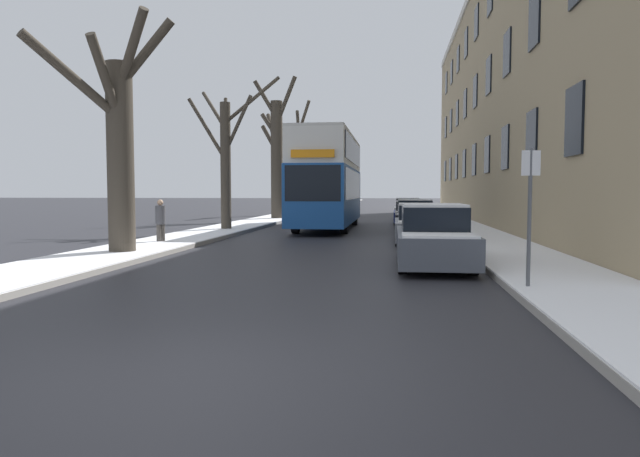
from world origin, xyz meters
TOP-DOWN VIEW (x-y plane):
  - ground_plane at (0.00, 0.00)m, footprint 320.00×320.00m
  - sidewalk_left at (-5.55, 53.00)m, footprint 2.57×130.00m
  - sidewalk_right at (5.55, 53.00)m, footprint 2.57×130.00m
  - terrace_facade_right at (11.33, 28.47)m, footprint 9.10×46.49m
  - bare_tree_left_0 at (-5.40, 9.87)m, footprint 3.17×2.74m
  - bare_tree_left_1 at (-5.35, 20.04)m, footprint 3.93×2.17m
  - bare_tree_left_2 at (-5.21, 30.61)m, footprint 2.87×2.87m
  - bare_tree_left_3 at (-5.28, 40.39)m, footprint 1.79×4.22m
  - double_decker_bus at (-0.99, 22.98)m, footprint 2.53×11.54m
  - parked_car_0 at (3.18, 8.92)m, footprint 1.76×4.57m
  - parked_car_1 at (3.18, 15.29)m, footprint 1.82×4.41m
  - parked_car_2 at (3.18, 21.29)m, footprint 1.75×4.57m
  - parked_car_3 at (3.18, 27.34)m, footprint 1.87×4.53m
  - parked_car_4 at (3.18, 33.78)m, footprint 1.77×4.42m
  - oncoming_van at (-2.42, 35.64)m, footprint 1.91×5.40m
  - pedestrian_left_sidewalk at (-5.63, 13.20)m, footprint 0.34×0.34m
  - street_sign_post at (4.56, 5.16)m, footprint 0.32×0.07m

SIDE VIEW (x-z plane):
  - ground_plane at x=0.00m, z-range 0.00..0.00m
  - sidewalk_left at x=-5.55m, z-range 0.00..0.16m
  - sidewalk_right at x=5.55m, z-range 0.00..0.16m
  - parked_car_3 at x=3.18m, z-range -0.05..1.30m
  - parked_car_4 at x=3.18m, z-range -0.05..1.36m
  - parked_car_1 at x=3.18m, z-range -0.05..1.37m
  - parked_car_2 at x=3.18m, z-range -0.06..1.42m
  - parked_car_0 at x=3.18m, z-range -0.07..1.47m
  - pedestrian_left_sidewalk at x=-5.63m, z-range 0.08..1.65m
  - oncoming_van at x=-2.42m, z-range 0.09..2.46m
  - street_sign_post at x=4.56m, z-range 0.19..2.77m
  - double_decker_bus at x=-0.99m, z-range 0.30..4.87m
  - bare_tree_left_0 at x=-5.40m, z-range -0.13..6.49m
  - bare_tree_left_1 at x=-5.35m, z-range -0.15..7.09m
  - bare_tree_left_3 at x=-5.28m, z-range -0.38..8.65m
  - bare_tree_left_2 at x=-5.21m, z-range -0.26..8.77m
  - terrace_facade_right at x=11.33m, z-range 0.00..14.47m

